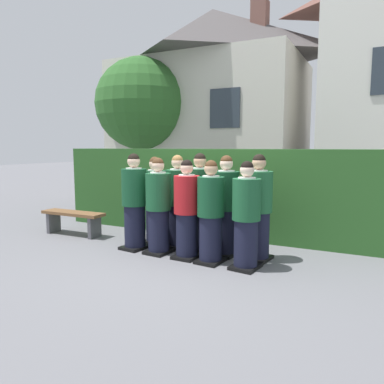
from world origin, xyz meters
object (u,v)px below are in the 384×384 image
at_px(student_rear_row_1, 178,203).
at_px(student_rear_row_2, 200,204).
at_px(wooden_bench, 73,218).
at_px(student_front_row_3, 211,214).
at_px(student_rear_row_4, 258,210).
at_px(student_front_row_0, 134,204).
at_px(student_front_row_1, 158,208).
at_px(student_in_red_blazer, 187,212).
at_px(student_front_row_4, 246,218).
at_px(student_rear_row_0, 155,202).
at_px(student_rear_row_3, 226,208).

distance_m(student_rear_row_1, student_rear_row_2, 0.45).
xyz_separation_m(student_rear_row_2, wooden_bench, (-2.78, -0.17, -0.46)).
bearing_deg(student_front_row_3, student_rear_row_1, 147.15).
xyz_separation_m(student_rear_row_1, student_rear_row_4, (1.51, -0.12, 0.02)).
bearing_deg(student_front_row_0, student_rear_row_1, 36.41).
xyz_separation_m(student_front_row_3, student_rear_row_1, (-0.90, 0.58, 0.03)).
height_order(student_front_row_1, student_in_red_blazer, student_front_row_1).
bearing_deg(student_front_row_4, student_in_red_blazer, 175.29).
height_order(student_rear_row_0, student_rear_row_3, student_rear_row_3).
xyz_separation_m(student_front_row_0, student_front_row_3, (1.52, -0.13, -0.04)).
relative_size(student_front_row_3, student_rear_row_1, 0.97).
bearing_deg(student_in_red_blazer, student_rear_row_3, 41.45).
xyz_separation_m(student_in_red_blazer, student_rear_row_0, (-0.98, 0.60, 0.01)).
distance_m(student_front_row_4, student_rear_row_0, 2.11).
xyz_separation_m(student_rear_row_1, wooden_bench, (-2.34, -0.18, -0.44)).
height_order(student_front_row_3, student_rear_row_4, student_rear_row_4).
bearing_deg(student_front_row_1, student_rear_row_1, 79.75).
bearing_deg(student_rear_row_2, student_front_row_1, -137.57).
bearing_deg(student_front_row_1, student_front_row_0, 174.40).
relative_size(student_rear_row_0, student_rear_row_4, 0.96).
bearing_deg(student_front_row_3, student_in_red_blazer, 173.47).
xyz_separation_m(student_in_red_blazer, student_front_row_4, (1.02, -0.08, -0.00)).
bearing_deg(student_front_row_1, student_front_row_4, -4.04).
distance_m(student_in_red_blazer, student_rear_row_3, 0.67).
height_order(student_front_row_0, student_rear_row_1, student_front_row_0).
height_order(student_front_row_1, student_rear_row_1, student_rear_row_1).
height_order(student_front_row_1, wooden_bench, student_front_row_1).
distance_m(student_front_row_0, student_front_row_4, 2.10).
xyz_separation_m(student_in_red_blazer, student_rear_row_4, (1.05, 0.41, 0.04)).
height_order(student_rear_row_1, wooden_bench, student_rear_row_1).
height_order(student_rear_row_2, student_rear_row_4, student_rear_row_2).
relative_size(student_front_row_0, student_front_row_1, 1.04).
xyz_separation_m(student_rear_row_2, student_rear_row_4, (1.07, -0.11, -0.00)).
xyz_separation_m(student_rear_row_0, student_rear_row_1, (0.52, -0.07, 0.02)).
relative_size(student_rear_row_1, wooden_bench, 1.18).
xyz_separation_m(student_in_red_blazer, student_front_row_3, (0.44, -0.05, 0.00)).
height_order(student_rear_row_0, student_rear_row_4, student_rear_row_4).
xyz_separation_m(student_front_row_1, student_rear_row_3, (1.05, 0.41, 0.02)).
distance_m(student_rear_row_4, wooden_bench, 3.88).
bearing_deg(student_front_row_0, student_rear_row_2, 22.52).
bearing_deg(student_rear_row_1, student_front_row_0, -143.59).
height_order(student_front_row_1, student_front_row_4, student_front_row_1).
bearing_deg(student_rear_row_3, student_rear_row_0, 173.85).
bearing_deg(student_rear_row_1, student_front_row_4, -22.56).
bearing_deg(student_in_red_blazer, student_rear_row_0, 148.42).
bearing_deg(student_rear_row_1, student_in_red_blazer, -49.16).
xyz_separation_m(student_rear_row_0, student_rear_row_2, (0.96, -0.08, 0.04)).
bearing_deg(student_rear_row_0, student_rear_row_4, -5.40).
bearing_deg(student_rear_row_2, student_rear_row_3, -8.51).
distance_m(student_front_row_0, student_rear_row_0, 0.53).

